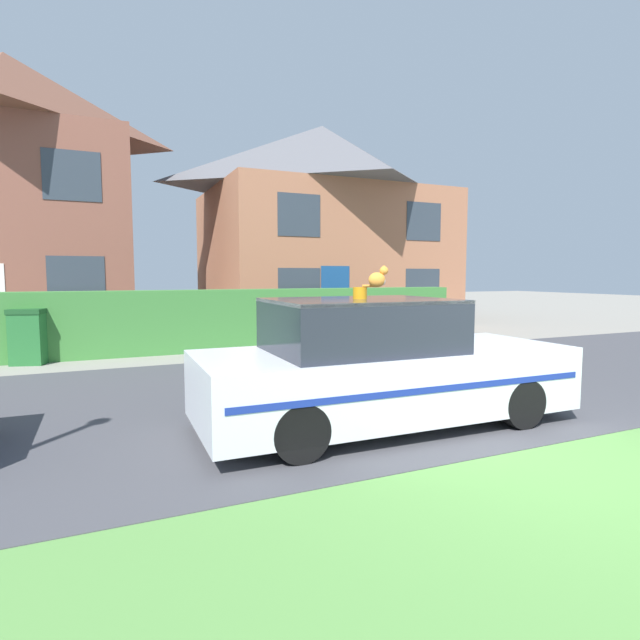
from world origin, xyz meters
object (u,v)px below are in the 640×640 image
(police_car, at_px, (380,367))
(house_right, at_px, (322,223))
(house_left, at_px, (11,194))
(wheelie_bin, at_px, (30,336))
(cat, at_px, (378,278))

(police_car, relative_size, house_right, 0.51)
(house_left, bearing_deg, wheelie_bin, -80.75)
(police_car, xyz_separation_m, wheelie_bin, (-4.34, 6.54, -0.15))
(police_car, relative_size, cat, 17.10)
(house_right, bearing_deg, house_left, -179.11)
(cat, bearing_deg, police_car, 62.87)
(cat, height_order, wheelie_bin, cat)
(house_right, bearing_deg, wheelie_bin, -146.48)
(cat, relative_size, wheelie_bin, 0.23)
(house_right, bearing_deg, cat, -111.66)
(house_left, xyz_separation_m, wheelie_bin, (0.98, -6.02, -3.66))
(wheelie_bin, bearing_deg, house_left, 115.43)
(house_right, xyz_separation_m, wheelie_bin, (-9.32, -6.18, -3.24))
(police_car, height_order, house_right, house_right)
(cat, distance_m, wheelie_bin, 8.01)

